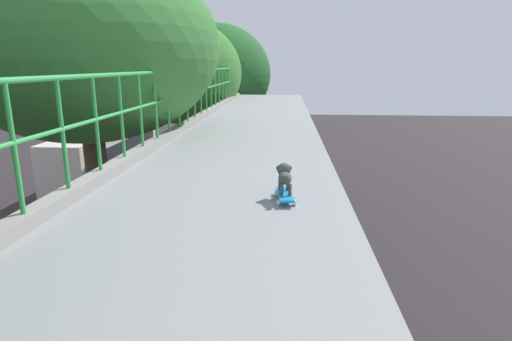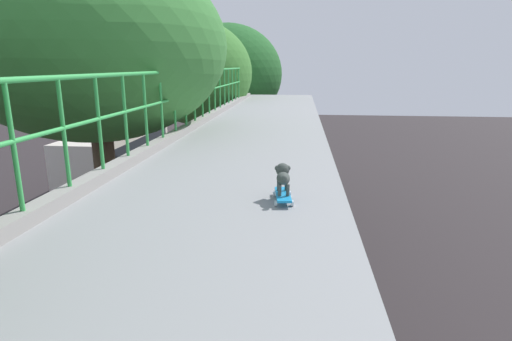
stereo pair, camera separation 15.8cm
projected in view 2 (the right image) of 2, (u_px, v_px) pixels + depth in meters
The scene contains 6 objects.
city_bus at pixel (120, 151), 25.63m from camera, with size 2.61×11.38×3.24m.
roadside_tree_mid at pixel (94, 49), 8.86m from camera, with size 5.72×5.72×9.42m.
roadside_tree_far at pixel (196, 74), 17.59m from camera, with size 4.83×4.83×8.88m.
roadside_tree_farthest at pixel (229, 75), 22.85m from camera, with size 5.91×5.91×9.24m.
toy_skateboard at pixel (283, 195), 4.34m from camera, with size 0.23×0.51×0.08m.
small_dog at pixel (283, 175), 4.34m from camera, with size 0.18×0.38×0.30m.
Camera 2 is at (2.17, -0.90, 7.02)m, focal length 28.95 mm.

